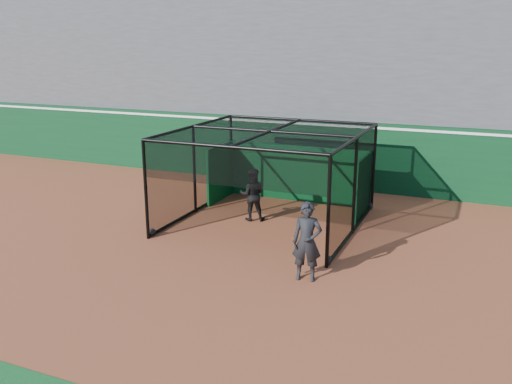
% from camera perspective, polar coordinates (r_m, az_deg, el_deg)
% --- Properties ---
extents(ground, '(120.00, 120.00, 0.00)m').
position_cam_1_polar(ground, '(13.32, -5.31, -7.72)').
color(ground, brown).
rests_on(ground, ground).
extents(outfield_wall, '(50.00, 0.50, 2.50)m').
position_cam_1_polar(outfield_wall, '(20.50, 5.96, 4.27)').
color(outfield_wall, '#093619').
rests_on(outfield_wall, ground).
extents(grandstand, '(50.00, 7.85, 8.95)m').
position_cam_1_polar(grandstand, '(23.76, 8.98, 13.43)').
color(grandstand, '#4C4C4F').
rests_on(grandstand, ground).
extents(batting_cage, '(5.18, 5.41, 2.75)m').
position_cam_1_polar(batting_cage, '(16.02, 1.47, 1.52)').
color(batting_cage, black).
rests_on(batting_cage, ground).
extents(batter, '(0.95, 0.86, 1.60)m').
position_cam_1_polar(batter, '(16.34, -0.40, -0.27)').
color(batter, black).
rests_on(batter, ground).
extents(on_deck_player, '(0.74, 0.55, 1.83)m').
position_cam_1_polar(on_deck_player, '(12.24, 5.38, -5.24)').
color(on_deck_player, black).
rests_on(on_deck_player, ground).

